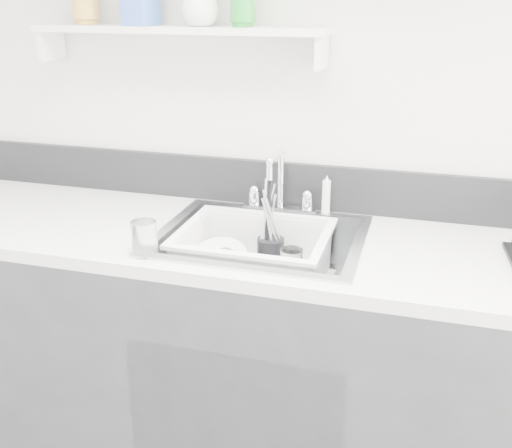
% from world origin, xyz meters
% --- Properties ---
extents(counter_run, '(3.20, 0.62, 0.92)m').
position_xyz_m(counter_run, '(0.00, 1.19, 0.46)').
color(counter_run, '#2C2C30').
rests_on(counter_run, ground).
extents(backsplash, '(3.20, 0.02, 0.16)m').
position_xyz_m(backsplash, '(0.00, 1.49, 1.00)').
color(backsplash, black).
rests_on(backsplash, counter_run).
extents(sink, '(0.64, 0.52, 0.20)m').
position_xyz_m(sink, '(0.00, 1.19, 0.83)').
color(sink, silver).
rests_on(sink, counter_run).
extents(faucet, '(0.26, 0.18, 0.23)m').
position_xyz_m(faucet, '(0.00, 1.44, 0.98)').
color(faucet, silver).
rests_on(faucet, counter_run).
extents(side_sprayer, '(0.03, 0.03, 0.14)m').
position_xyz_m(side_sprayer, '(0.16, 1.44, 0.99)').
color(side_sprayer, white).
rests_on(side_sprayer, counter_run).
extents(wall_shelf, '(1.00, 0.16, 0.12)m').
position_xyz_m(wall_shelf, '(-0.35, 1.42, 1.51)').
color(wall_shelf, silver).
rests_on(wall_shelf, room_shell).
extents(wash_tub, '(0.53, 0.46, 0.18)m').
position_xyz_m(wash_tub, '(-0.02, 1.20, 0.84)').
color(wash_tub, white).
rests_on(wash_tub, sink).
extents(plate_stack, '(0.25, 0.25, 0.10)m').
position_xyz_m(plate_stack, '(-0.14, 1.18, 0.79)').
color(plate_stack, white).
rests_on(plate_stack, wash_tub).
extents(utensil_cup, '(0.09, 0.09, 0.30)m').
position_xyz_m(utensil_cup, '(0.01, 1.28, 0.83)').
color(utensil_cup, black).
rests_on(utensil_cup, wash_tub).
extents(ladle, '(0.32, 0.21, 0.09)m').
position_xyz_m(ladle, '(-0.05, 1.16, 0.81)').
color(ladle, silver).
rests_on(ladle, wash_tub).
extents(tumbler_in_tub, '(0.10, 0.10, 0.10)m').
position_xyz_m(tumbler_in_tub, '(0.09, 1.23, 0.82)').
color(tumbler_in_tub, white).
rests_on(tumbler_in_tub, wash_tub).
extents(tumbler_counter, '(0.10, 0.10, 0.10)m').
position_xyz_m(tumbler_counter, '(-0.28, 0.96, 0.97)').
color(tumbler_counter, white).
rests_on(tumbler_counter, counter_run).
extents(bowl_small, '(0.14, 0.14, 0.03)m').
position_xyz_m(bowl_small, '(0.07, 1.11, 0.78)').
color(bowl_small, white).
rests_on(bowl_small, wash_tub).
extents(soap_bottle_c, '(0.15, 0.15, 0.15)m').
position_xyz_m(soap_bottle_c, '(-0.26, 1.40, 1.61)').
color(soap_bottle_c, white).
rests_on(soap_bottle_c, wall_shelf).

